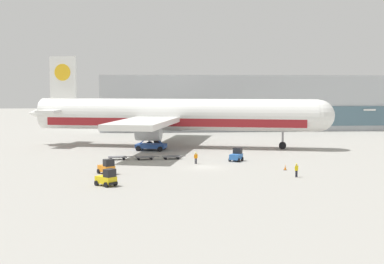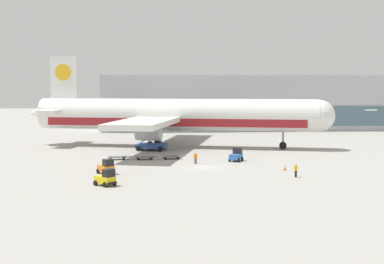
{
  "view_description": "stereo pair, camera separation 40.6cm",
  "coord_description": "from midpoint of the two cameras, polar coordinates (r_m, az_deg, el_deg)",
  "views": [
    {
      "loc": [
        -7.92,
        -73.79,
        11.44
      ],
      "look_at": [
        -0.85,
        11.33,
        4.0
      ],
      "focal_mm": 50.0,
      "sensor_mm": 36.0,
      "label": 1
    },
    {
      "loc": [
        -7.52,
        -73.82,
        11.44
      ],
      "look_at": [
        -0.85,
        11.33,
        4.0
      ],
      "focal_mm": 50.0,
      "sensor_mm": 36.0,
      "label": 2
    }
  ],
  "objects": [
    {
      "name": "ground_crew_near",
      "position": [
        68.16,
        11.19,
        -3.91
      ],
      "size": [
        0.51,
        0.37,
        1.73
      ],
      "rotation": [
        0.0,
        0.0,
        0.5
      ],
      "color": "black",
      "rests_on": "ground_plane"
    },
    {
      "name": "baggage_dolly_lead",
      "position": [
        83.5,
        -7.82,
        -2.67
      ],
      "size": [
        3.77,
        1.86,
        0.48
      ],
      "rotation": [
        0.0,
        0.0,
        0.14
      ],
      "color": "#56565B",
      "rests_on": "ground_plane"
    },
    {
      "name": "baggage_tug_foreground",
      "position": [
        81.37,
        4.9,
        -2.5
      ],
      "size": [
        2.52,
        2.82,
        2.0
      ],
      "rotation": [
        0.0,
        0.0,
        1.05
      ],
      "color": "#2D66B7",
      "rests_on": "ground_plane"
    },
    {
      "name": "baggage_dolly_third",
      "position": [
        83.43,
        -2.07,
        -2.64
      ],
      "size": [
        3.77,
        1.86,
        0.48
      ],
      "rotation": [
        0.0,
        0.0,
        0.14
      ],
      "color": "#56565B",
      "rests_on": "ground_plane"
    },
    {
      "name": "baggage_dolly_second",
      "position": [
        83.11,
        -4.94,
        -2.68
      ],
      "size": [
        3.77,
        1.86,
        0.48
      ],
      "rotation": [
        0.0,
        0.0,
        0.14
      ],
      "color": "#56565B",
      "rests_on": "ground_plane"
    },
    {
      "name": "ground_crew_far",
      "position": [
        78.24,
        0.53,
        -2.7
      ],
      "size": [
        0.54,
        0.33,
        1.68
      ],
      "rotation": [
        0.0,
        0.0,
        0.36
      ],
      "color": "black",
      "rests_on": "ground_plane"
    },
    {
      "name": "scissor_lift_loader",
      "position": [
        94.6,
        -4.23,
        -0.78
      ],
      "size": [
        5.77,
        4.42,
        5.14
      ],
      "rotation": [
        0.0,
        0.0,
        -0.25
      ],
      "color": "#284C99",
      "rests_on": "ground_plane"
    },
    {
      "name": "ground_plane",
      "position": [
        75.09,
        1.48,
        -3.79
      ],
      "size": [
        400.0,
        400.0,
        0.0
      ],
      "primitive_type": "plane",
      "color": "#9E9B93"
    },
    {
      "name": "terminal_building",
      "position": [
        143.05,
        8.93,
        3.13
      ],
      "size": [
        90.0,
        18.2,
        14.0
      ],
      "color": "#B2B7BC",
      "rests_on": "ground_plane"
    },
    {
      "name": "airplane_main",
      "position": [
        99.42,
        -2.1,
        1.75
      ],
      "size": [
        57.05,
        48.51,
        17.0
      ],
      "rotation": [
        0.0,
        0.0,
        -0.25
      ],
      "color": "white",
      "rests_on": "ground_plane"
    },
    {
      "name": "baggage_tug_mid",
      "position": [
        70.18,
        -8.95,
        -3.74
      ],
      "size": [
        2.57,
        2.82,
        2.0
      ],
      "rotation": [
        0.0,
        0.0,
        -1.0
      ],
      "color": "orange",
      "rests_on": "ground_plane"
    },
    {
      "name": "baggage_tug_far",
      "position": [
        61.97,
        -8.98,
        -4.9
      ],
      "size": [
        2.74,
        2.72,
        2.0
      ],
      "rotation": [
        0.0,
        0.0,
        -0.77
      ],
      "color": "yellow",
      "rests_on": "ground_plane"
    },
    {
      "name": "traffic_cone_near",
      "position": [
        73.66,
        10.03,
        -3.74
      ],
      "size": [
        0.4,
        0.4,
        0.76
      ],
      "color": "black",
      "rests_on": "ground_plane"
    }
  ]
}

